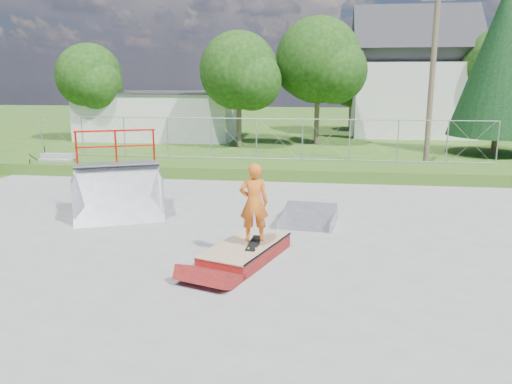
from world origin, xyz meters
TOP-DOWN VIEW (x-y plane):
  - ground at (0.00, 0.00)m, footprint 120.00×120.00m
  - concrete_pad at (0.00, 0.00)m, footprint 20.00×16.00m
  - grass_berm at (0.00, 9.50)m, footprint 24.00×3.00m
  - grind_box at (1.18, -0.51)m, footprint 1.90×2.67m
  - quarter_pipe at (-3.00, 2.47)m, footprint 3.07×2.87m
  - flat_bank_ramp at (2.49, 2.38)m, footprint 1.65×1.74m
  - skateboard at (1.38, -0.58)m, footprint 0.32×0.82m
  - skater at (1.38, -0.58)m, footprint 0.70×0.53m
  - concrete_stairs at (-8.50, 8.70)m, footprint 1.50×1.60m
  - chain_link_fence at (0.00, 10.50)m, footprint 20.00×0.06m
  - utility_building_flat at (-8.00, 22.00)m, footprint 10.00×6.00m
  - gable_house at (9.00, 26.00)m, footprint 8.40×6.08m
  - utility_pole at (7.50, 12.00)m, footprint 0.24×0.24m
  - tree_left_near at (-1.75, 17.83)m, footprint 4.76×4.48m
  - tree_center at (2.78, 19.81)m, footprint 5.44×5.12m
  - tree_left_far at (-11.77, 19.85)m, footprint 4.42×4.16m
  - tree_right_far at (14.27, 23.82)m, footprint 5.10×4.80m
  - tree_back_mid at (5.21, 27.86)m, footprint 4.08×3.84m
  - conifer_tree at (12.00, 17.00)m, footprint 5.04×5.04m

SIDE VIEW (x-z plane):
  - ground at x=0.00m, z-range 0.00..0.00m
  - concrete_pad at x=0.00m, z-range 0.00..0.04m
  - grind_box at x=1.18m, z-range 0.00..0.36m
  - flat_bank_ramp at x=2.49m, z-range 0.00..0.45m
  - grass_berm at x=0.00m, z-range 0.00..0.50m
  - concrete_stairs at x=-8.50m, z-range 0.00..0.80m
  - skateboard at x=1.38m, z-range 0.34..0.47m
  - quarter_pipe at x=-3.00m, z-range 0.00..2.46m
  - skater at x=1.38m, z-range 0.40..2.14m
  - chain_link_fence at x=0.00m, z-range 0.50..2.30m
  - utility_building_flat at x=-8.00m, z-range 0.00..3.00m
  - tree_back_mid at x=5.21m, z-range 0.78..6.48m
  - gable_house at x=9.00m, z-range -0.63..8.31m
  - tree_left_far at x=-11.77m, z-range 0.85..7.02m
  - utility_pole at x=7.50m, z-range 0.00..8.00m
  - tree_left_near at x=-1.75m, z-range 0.91..7.56m
  - tree_right_far at x=14.27m, z-range 0.98..8.10m
  - tree_center at x=2.78m, z-range 1.05..8.65m
  - conifer_tree at x=12.00m, z-range 0.50..9.60m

